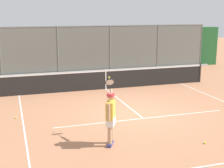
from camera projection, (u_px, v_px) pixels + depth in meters
The scene contains 7 objects.
ground_plane at pixel (137, 114), 12.62m from camera, with size 60.00×60.00×0.00m, color #B27551.
court_line_markings at pixel (147, 122), 11.73m from camera, with size 8.63×8.91×0.01m.
fence_backdrop at pixel (82, 50), 21.28m from camera, with size 20.02×1.37×2.99m.
tennis_net at pixel (106, 80), 16.51m from camera, with size 11.09×0.09×1.07m.
tennis_player at pixel (111, 115), 9.54m from camera, with size 0.59×1.31×1.88m.
tennis_ball_by_sideline at pixel (205, 143), 9.78m from camera, with size 0.07×0.07×0.07m, color #CCDB33.
tennis_ball_mid_court at pixel (16, 117), 12.10m from camera, with size 0.07×0.07×0.07m, color #CCDB33.
Camera 1 is at (4.60, 11.19, 3.93)m, focal length 52.11 mm.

